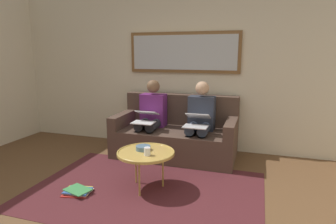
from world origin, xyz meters
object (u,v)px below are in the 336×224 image
Objects in this scene: person_left at (200,119)px; framed_mirror at (184,52)px; person_right at (151,115)px; coffee_table at (146,153)px; cup at (147,151)px; couch at (176,135)px; bowl at (143,148)px; laptop_white at (145,117)px; laptop_silver at (197,121)px; magazine_stack at (78,191)px.

framed_mirror is at bearing -50.20° from person_left.
framed_mirror is at bearing -129.80° from person_right.
cup is at bearing 120.38° from coffee_table.
couch is 0.49m from person_right.
bowl is 1.15m from person_right.
cup is 0.08× the size of person_left.
laptop_white reaches higher than cup.
coffee_table is 0.58× the size of person_right.
person_left reaches higher than laptop_white.
couch is 0.49m from person_left.
bowl is 0.99m from laptop_silver.
bowl is 0.43× the size of laptop_silver.
laptop_silver reaches higher than bowl.
framed_mirror reaches higher than magazine_stack.
couch reaches higher than cup.
magazine_stack is (0.31, 1.27, -0.60)m from laptop_white.
person_right is at bearing -16.55° from laptop_silver.
coffee_table is at bearing 134.37° from bowl.
person_right is at bearing -72.10° from coffee_table.
framed_mirror is 4.52× the size of laptop_silver.
bowl is 0.87m from magazine_stack.
laptop_white is (0.76, 0.23, 0.02)m from person_left.
laptop_silver is at bearing -130.15° from magazine_stack.
cup is 0.27× the size of magazine_stack.
couch is at bearing -87.93° from cup.
bowl is at bearing 87.66° from framed_mirror.
person_left is (-0.38, 0.07, 0.30)m from couch.
laptop_white is at bearing 17.04° from person_left.
person_left reaches higher than bowl.
magazine_stack is (0.69, 1.96, -1.52)m from framed_mirror.
coffee_table is at bearing -59.62° from cup.
bowl is 0.93m from laptop_white.
couch is 2.75× the size of coffee_table.
cup reaches higher than magazine_stack.
framed_mirror reaches higher than bowl.
couch reaches higher than magazine_stack.
bowl is at bearing 67.90° from person_left.
framed_mirror is 1.11m from person_right.
laptop_silver is at bearing 90.00° from person_left.
laptop_white is (0.38, 0.69, -0.92)m from framed_mirror.
laptop_white is (0.37, -0.92, 0.20)m from coffee_table.
couch is 20.03× the size of cup.
person_left reaches higher than coffee_table.
framed_mirror is 1.11m from person_left.
cup is at bearing 75.02° from person_left.
couch reaches higher than coffee_table.
laptop_silver reaches higher than magazine_stack.
couch is 5.33× the size of magazine_stack.
cup is 1.32m from person_right.
framed_mirror reaches higher than coffee_table.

